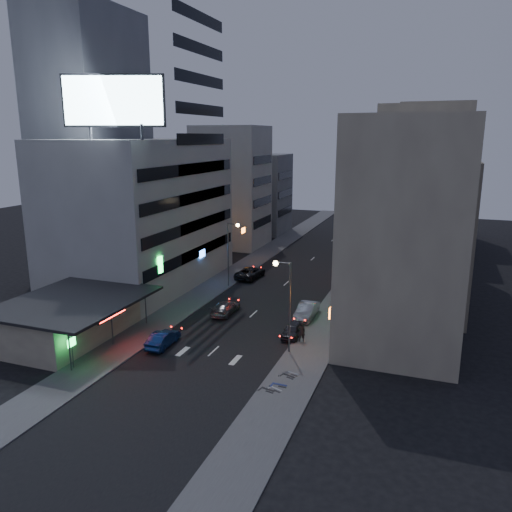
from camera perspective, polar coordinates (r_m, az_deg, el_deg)
The scene contains 29 objects.
ground at distance 41.43m, azimuth -7.27°, elevation -12.88°, with size 180.00×180.00×0.00m, color black.
sidewalk_left at distance 70.16m, azimuth -1.84°, elevation -1.57°, with size 4.00×120.00×0.12m, color #4C4C4F.
sidewalk_right at distance 66.05m, azimuth 11.15°, elevation -2.79°, with size 4.00×120.00×0.12m, color #4C4C4F.
food_court at distance 49.62m, azimuth -20.75°, elevation -6.64°, with size 11.00×13.00×3.88m.
white_building at distance 63.72m, azimuth -12.88°, elevation 4.77°, with size 14.00×24.00×18.00m, color #B8B9B3.
grey_tower at distance 70.72m, azimuth -18.15°, elevation 11.80°, with size 10.00×14.00×34.00m, color gray.
shophouse_near at distance 44.12m, azimuth 16.60°, elevation 2.06°, with size 10.00×11.00×20.00m, color #C0B696.
shophouse_mid at distance 55.76m, azimuth 17.80°, elevation 2.19°, with size 11.00×12.00×16.00m, color gray.
shophouse_far at distance 68.19m, azimuth 18.11°, elevation 6.70°, with size 10.00×14.00×22.00m, color #C0B696.
far_left_a at distance 84.88m, azimuth -2.80°, elevation 7.89°, with size 11.00×10.00×20.00m, color #B8B9B3.
far_left_b at distance 97.34m, azimuth -0.05°, elevation 7.15°, with size 12.00×10.00×15.00m, color gray.
far_right_a at distance 83.30m, azimuth 18.82°, elevation 6.39°, with size 11.00×12.00×18.00m, color gray.
far_right_b at distance 96.97m, azimuth 19.53°, elevation 9.03°, with size 12.00×12.00×24.00m, color #C0B696.
billboard at distance 52.59m, azimuth -15.96°, elevation 16.66°, with size 9.52×3.75×6.20m.
street_lamp_right_near at distance 42.49m, azimuth 3.39°, elevation -4.28°, with size 1.60×0.44×8.02m.
street_lamp_left at distance 60.94m, azimuth -2.87°, elevation 1.23°, with size 1.60×0.44×8.02m.
street_lamp_right_far at distance 74.81m, azimuth 11.00°, elevation 3.30°, with size 1.60×0.44×8.02m.
parked_car_right_near at distance 47.37m, azimuth 4.21°, elevation -8.44°, with size 1.53×3.80×1.30m, color #2B2C31.
parked_car_right_mid at distance 51.98m, azimuth 5.80°, elevation -6.27°, with size 1.67×4.80×1.58m, color #A7A8AF.
parked_car_left at distance 66.03m, azimuth -0.65°, elevation -1.90°, with size 2.54×5.51×1.53m, color #232327.
parked_car_right_far at distance 72.95m, azimuth 10.21°, elevation -0.71°, with size 1.82×4.47×1.30m, color gray.
road_car_blue at distance 45.97m, azimuth -10.58°, elevation -9.28°, with size 1.49×4.27×1.41m, color navy.
road_car_silver at distance 53.13m, azimuth -3.53°, elevation -5.91°, with size 1.89×4.64×1.35m, color gray.
person at distance 46.00m, azimuth 5.21°, elevation -8.60°, with size 0.68×0.45×1.88m, color black.
scooter_black_a at distance 37.74m, azimuth 2.26°, elevation -14.45°, with size 1.73×0.58×1.06m, color black, non-canonical shape.
scooter_silver_a at distance 37.80m, azimuth 3.12°, elevation -14.45°, with size 1.67×0.56×1.02m, color #A0A4A8, non-canonical shape.
scooter_blue at distance 38.53m, azimuth 3.65°, elevation -13.83°, with size 1.76×0.59×1.08m, color navy, non-canonical shape.
scooter_black_b at distance 39.72m, azimuth 4.59°, elevation -12.98°, with size 1.72×0.57×1.05m, color black, non-canonical shape.
scooter_silver_b at distance 40.19m, azimuth 5.02°, elevation -12.70°, with size 1.64×0.55×1.00m, color #9D9FA4, non-canonical shape.
Camera 1 is at (17.50, -32.75, 18.37)m, focal length 35.00 mm.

